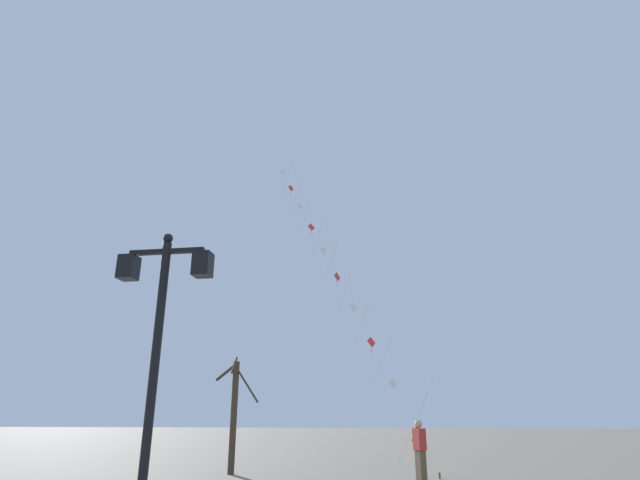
% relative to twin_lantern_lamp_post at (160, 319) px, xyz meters
% --- Properties ---
extents(ground_plane, '(160.00, 160.00, 0.00)m').
position_rel_twin_lantern_lamp_post_xyz_m(ground_plane, '(3.48, 12.65, -3.25)').
color(ground_plane, '#756B5B').
extents(twin_lantern_lamp_post, '(1.56, 0.28, 4.67)m').
position_rel_twin_lantern_lamp_post_xyz_m(twin_lantern_lamp_post, '(0.00, 0.00, 0.00)').
color(twin_lantern_lamp_post, black).
rests_on(twin_lantern_lamp_post, ground_plane).
extents(kite_train, '(7.72, 9.76, 16.22)m').
position_rel_twin_lantern_lamp_post_xyz_m(kite_train, '(0.84, 15.13, 5.28)').
color(kite_train, brown).
rests_on(kite_train, ground_plane).
extents(kite_flyer, '(0.44, 0.61, 1.71)m').
position_rel_twin_lantern_lamp_post_xyz_m(kite_flyer, '(4.21, 8.84, -2.35)').
color(kite_flyer, brown).
rests_on(kite_flyer, ground_plane).
extents(bare_tree, '(1.59, 1.06, 3.83)m').
position_rel_twin_lantern_lamp_post_xyz_m(bare_tree, '(-1.97, 10.27, -1.27)').
color(bare_tree, '#423323').
rests_on(bare_tree, ground_plane).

